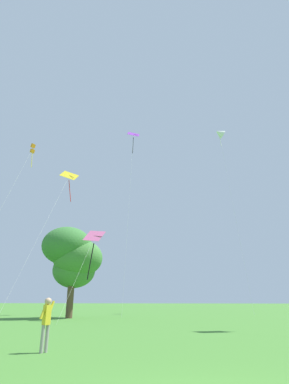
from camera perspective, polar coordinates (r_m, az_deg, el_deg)
kite_orange_box at (r=35.82m, az=-19.99°, el=7.14°), size 0.61×8.02×17.68m
kite_pink_low at (r=28.98m, az=-9.50°, el=-9.71°), size 1.98×6.34×7.83m
kite_white_distant at (r=51.99m, az=13.57°, el=10.46°), size 2.56×7.04×27.85m
kite_yellow_diamond at (r=33.10m, az=-13.83°, el=1.87°), size 1.79×9.23×14.68m
kite_purple_streamer at (r=45.68m, az=-2.12°, el=9.25°), size 1.71×8.93×25.37m
person_in_blue_jacket at (r=11.26m, az=-17.56°, el=-21.35°), size 0.31×0.50×1.63m
tree_left_oak at (r=32.15m, az=-13.02°, el=-11.54°), size 5.81×5.53×8.52m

